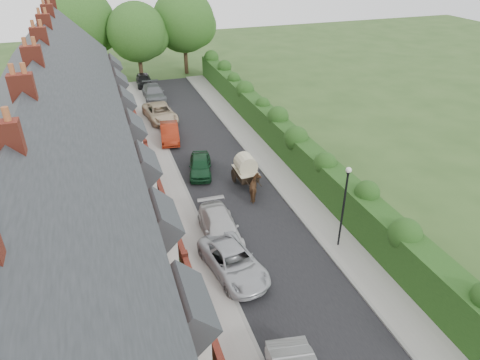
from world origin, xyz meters
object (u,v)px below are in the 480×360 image
object	(u,v)px
lamppost	(345,198)
horse_cart	(246,168)
car_black	(144,80)
horse	(255,188)
car_white	(220,227)
car_beige	(160,113)
car_grey	(154,93)
car_silver_b	(233,262)
car_green	(200,165)
car_red	(170,133)

from	to	relation	value
lamppost	horse_cart	bearing A→B (deg)	107.79
car_black	horse	xyz separation A→B (m)	(3.70, -27.90, 0.07)
car_white	car_beige	size ratio (longest dim) A/B	0.91
lamppost	car_beige	size ratio (longest dim) A/B	0.95
car_grey	car_silver_b	bearing A→B (deg)	-90.54
lamppost	horse_cart	size ratio (longest dim) A/B	1.58
car_green	car_grey	world-z (taller)	car_grey
lamppost	car_green	world-z (taller)	lamppost
car_grey	car_red	bearing A→B (deg)	-91.73
car_green	car_grey	xyz separation A→B (m)	(-0.65, 17.97, 0.08)
car_green	horse	world-z (taller)	horse
car_silver_b	car_black	distance (m)	34.44
car_red	horse	distance (m)	11.99
car_white	car_black	distance (m)	31.30
car_green	car_black	xyz separation A→B (m)	(-1.03, 23.27, 0.04)
horse_cart	lamppost	bearing A→B (deg)	-72.21
car_green	car_beige	distance (m)	11.74
car_beige	car_black	distance (m)	11.58
car_silver_b	car_green	bearing A→B (deg)	75.65
car_black	horse	bearing A→B (deg)	-78.85
horse_cart	horse	bearing A→B (deg)	-90.00
car_white	car_green	world-z (taller)	car_white
car_red	lamppost	bearing A→B (deg)	-62.59
lamppost	car_black	distance (m)	34.99
car_silver_b	horse	bearing A→B (deg)	51.38
car_white	horse_cart	xyz separation A→B (m)	(3.50, 5.41, 0.63)
car_white	horse	size ratio (longest dim) A/B	2.65
car_beige	car_black	xyz separation A→B (m)	(0.00, 11.58, -0.03)
lamppost	car_grey	world-z (taller)	lamppost
lamppost	car_beige	xyz separation A→B (m)	(-6.40, 22.72, -2.55)
car_beige	horse	size ratio (longest dim) A/B	2.90
car_green	car_red	world-z (taller)	car_red
car_white	car_black	world-z (taller)	car_black
horse_cart	car_black	bearing A→B (deg)	98.14
car_green	car_beige	size ratio (longest dim) A/B	0.74
car_black	horse	size ratio (longest dim) A/B	2.27
car_black	car_beige	bearing A→B (deg)	-86.40
horse	car_white	bearing A→B (deg)	62.56
car_red	car_white	bearing A→B (deg)	-81.60
car_black	lamppost	bearing A→B (deg)	-75.83
car_red	horse_cart	size ratio (longest dim) A/B	1.34
car_white	horse_cart	distance (m)	6.47
car_red	car_beige	distance (m)	4.92
car_silver_b	horse	distance (m)	7.51
lamppost	car_green	xyz separation A→B (m)	(-5.37, 11.03, -2.61)
car_green	car_grey	bearing A→B (deg)	106.18
car_grey	car_green	bearing A→B (deg)	-87.72
lamppost	car_black	xyz separation A→B (m)	(-6.40, 34.30, -2.58)
lamppost	car_beige	bearing A→B (deg)	105.73
lamppost	car_beige	distance (m)	23.75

